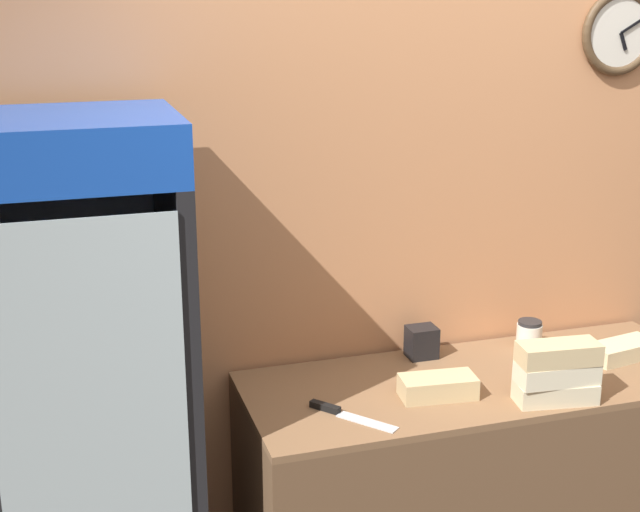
{
  "coord_description": "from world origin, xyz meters",
  "views": [
    {
      "loc": [
        -1.42,
        -1.75,
        2.22
      ],
      "look_at": [
        -0.59,
        0.94,
        1.36
      ],
      "focal_mm": 50.0,
      "sensor_mm": 36.0,
      "label": 1
    }
  ],
  "objects": [
    {
      "name": "sandwich_flat_right",
      "position": [
        -0.22,
        0.78,
        0.9
      ],
      "size": [
        0.27,
        0.15,
        0.07
      ],
      "color": "tan",
      "rests_on": "prep_counter"
    },
    {
      "name": "sandwich_stack_top",
      "position": [
        0.15,
        0.63,
        1.04
      ],
      "size": [
        0.28,
        0.14,
        0.07
      ],
      "color": "tan",
      "rests_on": "sandwich_stack_middle"
    },
    {
      "name": "wall_back",
      "position": [
        0.0,
        1.24,
        1.35
      ],
      "size": [
        5.2,
        0.09,
        2.7
      ],
      "color": "tan",
      "rests_on": "ground_plane"
    },
    {
      "name": "sandwich_flat_left",
      "position": [
        0.58,
        0.88,
        0.9
      ],
      "size": [
        0.28,
        0.16,
        0.06
      ],
      "color": "beige",
      "rests_on": "prep_counter"
    },
    {
      "name": "sandwich_stack_middle",
      "position": [
        0.15,
        0.63,
        0.97
      ],
      "size": [
        0.28,
        0.13,
        0.07
      ],
      "color": "beige",
      "rests_on": "sandwich_stack_bottom"
    },
    {
      "name": "napkin_dispenser",
      "position": [
        -0.14,
        1.11,
        0.93
      ],
      "size": [
        0.11,
        0.09,
        0.12
      ],
      "color": "black",
      "rests_on": "prep_counter"
    },
    {
      "name": "chefs_knife",
      "position": [
        -0.58,
        0.76,
        0.87
      ],
      "size": [
        0.23,
        0.27,
        0.02
      ],
      "color": "silver",
      "rests_on": "prep_counter"
    },
    {
      "name": "condiment_jar",
      "position": [
        0.29,
        1.07,
        0.92
      ],
      "size": [
        0.1,
        0.1,
        0.11
      ],
      "color": "silver",
      "rests_on": "prep_counter"
    },
    {
      "name": "sandwich_stack_bottom",
      "position": [
        0.15,
        0.63,
        0.9
      ],
      "size": [
        0.29,
        0.15,
        0.07
      ],
      "color": "beige",
      "rests_on": "prep_counter"
    },
    {
      "name": "beverage_cooler",
      "position": [
        -1.37,
        0.92,
        1.01
      ],
      "size": [
        0.63,
        0.63,
        1.87
      ],
      "color": "black",
      "rests_on": "ground_plane"
    },
    {
      "name": "prep_counter",
      "position": [
        0.0,
        0.87,
        0.43
      ],
      "size": [
        1.72,
        0.64,
        0.87
      ],
      "color": "brown",
      "rests_on": "ground_plane"
    }
  ]
}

